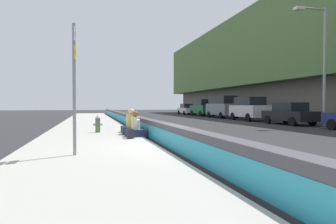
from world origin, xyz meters
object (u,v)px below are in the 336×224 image
Objects in this scene: parked_car_third at (289,113)px; parked_car_fourth at (249,108)px; seated_person_rear at (130,125)px; street_lamp at (320,55)px; parked_car_midline at (222,106)px; backpack at (130,134)px; parked_car_farther at (187,109)px; seated_person_middle at (132,126)px; parked_car_far at (203,107)px; seated_person_foreground at (136,129)px; route_sign_post at (74,80)px; fire_hydrant at (98,123)px.

parked_car_third is 0.93× the size of parked_car_fourth.
street_lamp is at bearing -80.79° from seated_person_rear.
parked_car_third is 11.97m from parked_car_midline.
backpack is (-2.87, 0.37, -0.15)m from seated_person_rear.
parked_car_midline reaches higher than parked_car_fourth.
seated_person_middle is at bearing 156.35° from parked_car_farther.
parked_car_third is (1.97, 0.99, -4.17)m from street_lamp.
backpack is 15.79m from street_lamp.
seated_person_rear is 25.77m from parked_car_far.
seated_person_foreground is 0.24× the size of parked_car_farther.
parked_car_far reaches higher than parked_car_third.
route_sign_post is 0.70× the size of parked_car_midline.
parked_car_fourth is 1.00× the size of parked_car_far.
parked_car_far is (28.57, -15.37, -1.03)m from route_sign_post.
backpack is at bearing 151.96° from parked_car_far.
seated_person_middle is 0.25× the size of parked_car_fourth.
parked_car_farther is at bearing -24.35° from seated_person_rear.
parked_car_far is (12.08, -0.07, 0.00)m from parked_car_fourth.
seated_person_foreground is at bearing -24.39° from backpack.
seated_person_foreground is 0.81m from backpack.
backpack is (-0.73, 0.33, -0.15)m from seated_person_foreground.
parked_car_third is at bearing -67.55° from seated_person_middle.
street_lamp is at bearing -153.26° from parked_car_third.
parked_car_farther reaches higher than seated_person_rear.
route_sign_post is at bearing 151.71° from parked_car_far.
street_lamp is 1.86× the size of parked_car_farther.
route_sign_post reaches higher than seated_person_rear.
backpack is 23.30m from parked_car_midline.
seated_person_foreground is 0.22× the size of parked_car_midline.
street_lamp is 1.74× the size of parked_car_far.
fire_hydrant is 26.45m from parked_car_far.
parked_car_midline is 12.22m from parked_car_farther.
route_sign_post is 37.92m from parked_car_farther.
seated_person_middle is at bearing 150.76° from parked_car_far.
route_sign_post is at bearing 137.13° from parked_car_fourth.
street_lamp is at bearing -76.38° from seated_person_middle.
fire_hydrant is 17.63m from parked_car_fourth.
street_lamp is at bearing -70.16° from backpack.
route_sign_post is at bearing 150.86° from seated_person_foreground.
seated_person_rear is 0.25× the size of parked_car_farther.
fire_hydrant is at bearing 124.50° from parked_car_fourth.
parked_car_third reaches higher than seated_person_foreground.
parked_car_midline is at bearing -35.49° from seated_person_foreground.
seated_person_foreground is 14.35m from parked_car_third.
parked_car_farther is (6.14, 0.16, -0.32)m from parked_car_far.
seated_person_middle is 0.26× the size of parked_car_farther.
parked_car_fourth is (13.03, -13.30, 0.85)m from backpack.
parked_car_midline is at bearing -42.42° from fire_hydrant.
route_sign_post is at bearing 156.20° from seated_person_middle.
route_sign_post reaches higher than seated_person_middle.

